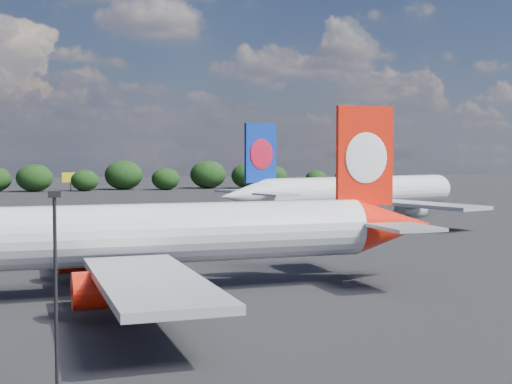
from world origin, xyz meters
name	(u,v)px	position (x,y,z in m)	size (l,w,h in m)	color
ground	(34,235)	(0.00, 60.00, 0.00)	(500.00, 500.00, 0.00)	black
qantas_airliner	(166,235)	(9.50, 14.81, 4.57)	(45.86, 43.52, 15.02)	silver
china_southern_airliner	(351,193)	(49.36, 64.90, 4.73)	(46.82, 44.88, 15.52)	silver
apron_lamp_post	(56,281)	(0.31, -7.63, 5.27)	(0.55, 0.30, 9.27)	black
billboard_yellow	(70,178)	(12.00, 182.00, 3.87)	(5.00, 0.30, 5.50)	yellow
horizon_treeline	(47,178)	(5.26, 181.68, 4.02)	(202.44, 14.65, 9.19)	black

